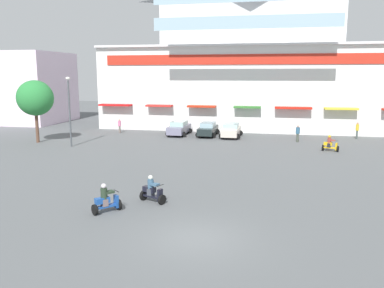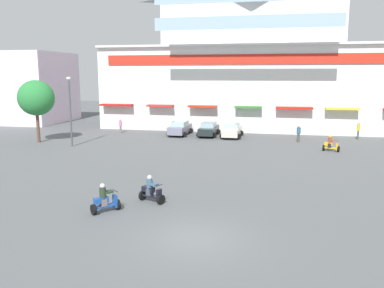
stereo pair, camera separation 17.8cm
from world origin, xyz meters
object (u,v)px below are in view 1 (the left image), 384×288
object	(u,v)px
parked_car_2	(231,130)
streetlamp_near	(69,106)
parked_car_1	(208,129)
pedestrian_1	(298,133)
parked_car_0	(179,128)
pedestrian_0	(357,129)
scooter_rider_4	(330,145)
pedestrian_2	(120,125)
plaza_tree_0	(35,98)
scooter_rider_1	(152,191)
scooter_rider_2	(106,201)

from	to	relation	value
parked_car_2	streetlamp_near	xyz separation A→B (m)	(-14.05, -8.33, 3.01)
parked_car_1	pedestrian_1	world-z (taller)	pedestrian_1
parked_car_0	parked_car_2	size ratio (longest dim) A/B	1.09
parked_car_0	pedestrian_0	bearing A→B (deg)	2.96
parked_car_0	scooter_rider_4	size ratio (longest dim) A/B	3.07
parked_car_0	scooter_rider_4	distance (m)	16.42
parked_car_1	pedestrian_0	distance (m)	15.52
parked_car_0	pedestrian_0	size ratio (longest dim) A/B	2.59
parked_car_0	parked_car_2	bearing A→B (deg)	-5.08
parked_car_0	streetlamp_near	bearing A→B (deg)	-132.94
pedestrian_1	streetlamp_near	world-z (taller)	streetlamp_near
parked_car_0	pedestrian_2	distance (m)	7.05
pedestrian_2	parked_car_1	bearing A→B (deg)	-1.20
parked_car_0	plaza_tree_0	bearing A→B (deg)	-149.32
parked_car_0	scooter_rider_1	distance (m)	23.29
streetlamp_near	pedestrian_0	bearing A→B (deg)	20.00
parked_car_2	streetlamp_near	size ratio (longest dim) A/B	0.65
pedestrian_0	scooter_rider_1	bearing A→B (deg)	-121.67
parked_car_2	pedestrian_1	distance (m)	6.98
scooter_rider_2	pedestrian_2	distance (m)	26.74
scooter_rider_2	parked_car_2	bearing A→B (deg)	81.67
parked_car_0	parked_car_2	xyz separation A→B (m)	(5.81, -0.52, -0.02)
pedestrian_1	streetlamp_near	bearing A→B (deg)	-162.29
scooter_rider_2	pedestrian_2	bearing A→B (deg)	110.33
plaza_tree_0	scooter_rider_1	bearing A→B (deg)	-43.11
parked_car_0	scooter_rider_4	bearing A→B (deg)	-23.07
pedestrian_1	scooter_rider_1	bearing A→B (deg)	-112.54
scooter_rider_1	pedestrian_2	distance (m)	25.61
scooter_rider_1	scooter_rider_2	distance (m)	2.61
plaza_tree_0	parked_car_1	bearing A→B (deg)	25.13
pedestrian_1	parked_car_2	bearing A→B (deg)	166.04
parked_car_0	parked_car_2	world-z (taller)	parked_car_0
scooter_rider_4	pedestrian_0	distance (m)	8.25
parked_car_1	pedestrian_1	size ratio (longest dim) A/B	2.58
pedestrian_2	parked_car_0	bearing A→B (deg)	-1.41
streetlamp_near	parked_car_2	bearing A→B (deg)	30.67
scooter_rider_4	pedestrian_0	xyz separation A→B (m)	(3.62, 7.40, 0.43)
parked_car_0	scooter_rider_1	xyz separation A→B (m)	(3.98, -22.94, -0.18)
parked_car_1	pedestrian_2	world-z (taller)	pedestrian_2
pedestrian_1	scooter_rider_4	bearing A→B (deg)	-59.20
scooter_rider_1	pedestrian_0	distance (m)	28.10
pedestrian_1	scooter_rider_2	bearing A→B (deg)	-114.49
plaza_tree_0	scooter_rider_2	world-z (taller)	plaza_tree_0
scooter_rider_2	scooter_rider_4	distance (m)	22.50
pedestrian_0	pedestrian_1	bearing A→B (deg)	-152.72
scooter_rider_1	scooter_rider_2	xyz separation A→B (m)	(-1.73, -1.96, 0.00)
scooter_rider_2	scooter_rider_4	world-z (taller)	scooter_rider_2
scooter_rider_4	scooter_rider_2	bearing A→B (deg)	-124.87
parked_car_1	scooter_rider_4	size ratio (longest dim) A/B	2.94
pedestrian_2	streetlamp_near	bearing A→B (deg)	-97.51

